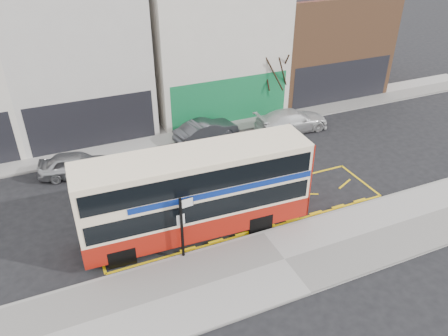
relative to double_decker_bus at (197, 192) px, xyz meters
name	(u,v)px	position (x,y,z in m)	size (l,w,h in m)	color
ground	(259,230)	(2.59, -1.08, -2.13)	(120.00, 120.00, 0.00)	black
pavement	(285,260)	(2.59, -3.38, -2.05)	(40.00, 4.00, 0.15)	#9B9793
kerb	(263,233)	(2.59, -1.45, -2.05)	(40.00, 0.15, 0.15)	gray
far_pavement	(182,131)	(2.59, 9.92, -2.05)	(50.00, 3.00, 0.15)	#9B9793
road_markings	(244,210)	(2.59, 0.52, -2.12)	(14.00, 3.40, 0.01)	yellow
terrace_left	(74,45)	(-2.91, 13.91, 3.19)	(8.00, 8.01, 11.80)	beige
terrace_green_shop	(208,35)	(6.09, 13.91, 2.94)	(9.00, 8.01, 11.30)	silver
terrace_right	(316,30)	(15.09, 13.91, 2.45)	(9.00, 8.01, 10.30)	brown
double_decker_bus	(197,192)	(0.00, 0.00, 0.00)	(10.22, 2.77, 4.04)	#FFE8C2
bus_stop_post	(183,222)	(-1.14, -1.46, -0.23)	(0.73, 0.14, 2.90)	black
car_silver	(77,164)	(-4.37, 7.16, -1.44)	(1.61, 4.01, 1.37)	#9FA0A4
car_grey	(206,131)	(3.66, 8.22, -1.44)	(1.45, 4.15, 1.37)	#43464C
car_white	(292,121)	(9.32, 7.31, -1.41)	(2.01, 4.95, 1.44)	silver
street_tree_right	(275,62)	(9.47, 10.22, 1.68)	(2.59, 2.59, 5.59)	black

